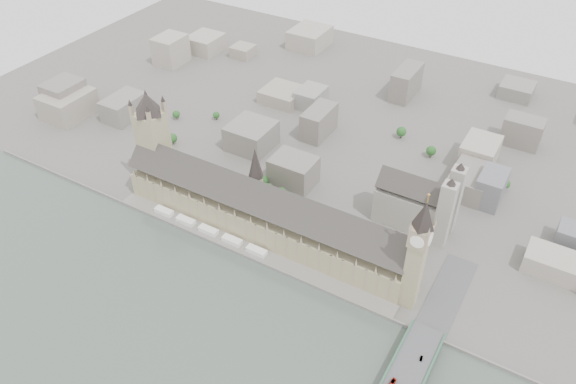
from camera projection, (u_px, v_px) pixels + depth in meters
The scene contains 12 objects.
ground at pixel (251, 245), 480.26m from camera, with size 900.00×900.00×0.00m, color #595651.
embankment_wall at pixel (241, 254), 469.25m from camera, with size 600.00×1.50×3.00m, color slate.
river_terrace at pixel (246, 249), 474.60m from camera, with size 270.00×15.00×2.00m, color slate.
terrace_tents at pixel (208, 230), 488.82m from camera, with size 118.00×7.00×4.00m.
palace_of_westminster at pixel (263, 212), 479.25m from camera, with size 265.00×40.73×55.44m.
elizabeth_tower at pixel (418, 248), 394.80m from camera, with size 17.00×17.00×107.50m.
victoria_tower at pixel (153, 137), 511.19m from camera, with size 30.00×30.00×100.00m.
central_tower at pixel (256, 172), 465.34m from camera, with size 13.00×13.00×48.00m.
westminster_abbey at pixel (418, 203), 484.62m from camera, with size 68.00×36.00×64.00m.
city_skyline_inland at pixel (370, 102), 632.91m from camera, with size 720.00×360.00×38.00m, color gray, non-canonical shape.
park_trees at pixel (278, 196), 519.80m from camera, with size 110.00×30.00×15.00m, color #194518, non-canonical shape.
car_silver at pixel (421, 358), 379.23m from camera, with size 1.51×4.33×1.43m, color gray.
Camera 1 is at (202.02, -282.14, 336.57)m, focal length 35.00 mm.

